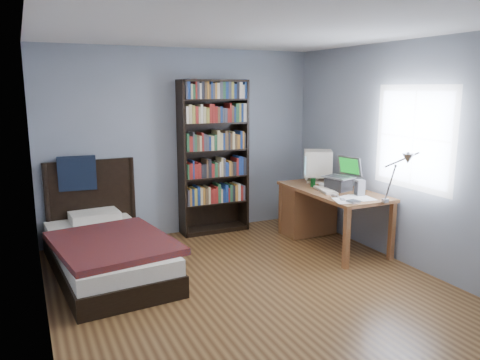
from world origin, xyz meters
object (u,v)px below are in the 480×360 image
at_px(desk, 313,206).
at_px(bed, 105,248).
at_px(soda_can, 313,182).
at_px(bookshelf, 214,157).
at_px(keyboard, 326,190).
at_px(desk_lamp, 405,164).
at_px(laptop, 340,181).
at_px(speaker, 360,188).
at_px(crt_monitor, 317,164).

height_order(desk, bed, bed).
distance_m(soda_can, bookshelf, 1.39).
bearing_deg(keyboard, desk, 85.05).
bearing_deg(desk_lamp, bed, 150.69).
relative_size(laptop, bookshelf, 0.20).
xyz_separation_m(desk_lamp, bookshelf, (-1.13, 2.36, -0.18)).
relative_size(keyboard, speaker, 2.15).
xyz_separation_m(speaker, bookshelf, (-1.21, 1.59, 0.23)).
relative_size(keyboard, bed, 0.19).
height_order(desk_lamp, speaker, desk_lamp).
relative_size(laptop, bed, 0.19).
bearing_deg(crt_monitor, bookshelf, 150.06).
bearing_deg(keyboard, desk_lamp, -70.16).
bearing_deg(soda_can, bed, 177.10).
bearing_deg(laptop, desk, 97.16).
bearing_deg(bed, keyboard, -9.33).
bearing_deg(crt_monitor, bed, -177.79).
xyz_separation_m(desk_lamp, speaker, (0.08, 0.76, -0.41)).
bearing_deg(speaker, bookshelf, 135.17).
height_order(desk_lamp, soda_can, desk_lamp).
distance_m(crt_monitor, laptop, 0.56).
distance_m(desk, bookshelf, 1.51).
bearing_deg(bed, bookshelf, 26.44).
relative_size(speaker, bookshelf, 0.09).
bearing_deg(desk, bookshelf, 145.39).
bearing_deg(crt_monitor, speaker, -89.89).
height_order(crt_monitor, desk_lamp, desk_lamp).
bearing_deg(keyboard, speaker, -45.17).
bearing_deg(laptop, soda_can, 121.76).
bearing_deg(keyboard, crt_monitor, 79.35).
distance_m(laptop, bookshelf, 1.73).
height_order(desk, soda_can, soda_can).
distance_m(laptop, keyboard, 0.22).
xyz_separation_m(desk, soda_can, (-0.13, -0.16, 0.37)).
height_order(laptop, soda_can, laptop).
height_order(soda_can, bookshelf, bookshelf).
xyz_separation_m(laptop, bookshelf, (-1.19, 1.25, 0.20)).
xyz_separation_m(laptop, keyboard, (-0.20, 0.01, -0.10)).
bearing_deg(desk, laptop, -82.84).
bearing_deg(crt_monitor, soda_can, -131.66).
relative_size(laptop, desk_lamp, 0.67).
distance_m(laptop, speaker, 0.35).
bearing_deg(crt_monitor, desk_lamp, -92.67).
height_order(laptop, bed, bed).
height_order(desk, keyboard, keyboard).
height_order(keyboard, bed, bed).
height_order(crt_monitor, bed, crt_monitor).
height_order(desk, laptop, laptop).
distance_m(crt_monitor, speaker, 0.91).
relative_size(laptop, soda_can, 3.56).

